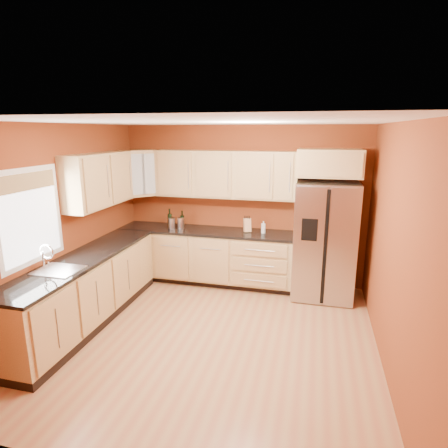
{
  "coord_description": "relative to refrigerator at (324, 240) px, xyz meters",
  "views": [
    {
      "loc": [
        1.18,
        -4.02,
        2.5
      ],
      "look_at": [
        -0.04,
        0.9,
        1.24
      ],
      "focal_mm": 30.0,
      "sensor_mm": 36.0,
      "label": 1
    }
  ],
  "objects": [
    {
      "name": "soap_dispenser",
      "position": [
        -0.95,
        0.09,
        0.13
      ],
      "size": [
        0.07,
        0.07,
        0.2
      ],
      "primitive_type": "cylinder",
      "rotation": [
        0.0,
        0.0,
        0.15
      ],
      "color": "silver",
      "rests_on": "countertop_back"
    },
    {
      "name": "base_cabinets_back",
      "position": [
        -1.9,
        0.07,
        -0.45
      ],
      "size": [
        2.9,
        0.6,
        0.88
      ],
      "primitive_type": "cube",
      "color": "#9D784C",
      "rests_on": "floor"
    },
    {
      "name": "upper_cabinets_back",
      "position": [
        -1.6,
        0.21,
        0.94
      ],
      "size": [
        2.3,
        0.33,
        0.75
      ],
      "primitive_type": "cube",
      "color": "#9D784C",
      "rests_on": "wall_back"
    },
    {
      "name": "window",
      "position": [
        -3.33,
        -2.12,
        0.66
      ],
      "size": [
        0.03,
        0.9,
        1.0
      ],
      "primitive_type": "cube",
      "color": "white",
      "rests_on": "wall_left"
    },
    {
      "name": "wine_bottle_a",
      "position": [
        -2.32,
        0.11,
        0.18
      ],
      "size": [
        0.08,
        0.08,
        0.29
      ],
      "primitive_type": null,
      "rotation": [
        0.0,
        0.0,
        0.38
      ],
      "color": "black",
      "rests_on": "countertop_back"
    },
    {
      "name": "wall_right",
      "position": [
        0.65,
        -1.62,
        0.41
      ],
      "size": [
        0.04,
        4.0,
        2.6
      ],
      "primitive_type": "cube",
      "color": "maroon",
      "rests_on": "floor"
    },
    {
      "name": "knife_block",
      "position": [
        -1.21,
        0.11,
        0.14
      ],
      "size": [
        0.14,
        0.13,
        0.22
      ],
      "primitive_type": "cube",
      "rotation": [
        0.0,
        0.0,
        0.39
      ],
      "color": "tan",
      "rests_on": "countertop_back"
    },
    {
      "name": "ceiling",
      "position": [
        -1.35,
        -1.62,
        1.71
      ],
      "size": [
        4.0,
        4.0,
        0.0
      ],
      "primitive_type": "plane",
      "color": "white",
      "rests_on": "wall_back"
    },
    {
      "name": "floor",
      "position": [
        -1.35,
        -1.62,
        -0.89
      ],
      "size": [
        4.0,
        4.0,
        0.0
      ],
      "primitive_type": "plane",
      "color": "#A76240",
      "rests_on": "ground"
    },
    {
      "name": "upper_cabinets_left",
      "position": [
        -3.19,
        -0.9,
        0.94
      ],
      "size": [
        0.33,
        1.35,
        0.75
      ],
      "primitive_type": "cube",
      "color": "#9D784C",
      "rests_on": "wall_left"
    },
    {
      "name": "canister_right",
      "position": [
        -2.47,
        0.01,
        0.12
      ],
      "size": [
        0.15,
        0.15,
        0.18
      ],
      "primitive_type": "cylinder",
      "rotation": [
        0.0,
        0.0,
        -0.42
      ],
      "color": "silver",
      "rests_on": "countertop_back"
    },
    {
      "name": "base_cabinets_left",
      "position": [
        -3.05,
        -1.62,
        -0.45
      ],
      "size": [
        0.6,
        2.8,
        0.88
      ],
      "primitive_type": "cube",
      "color": "#9D784C",
      "rests_on": "floor"
    },
    {
      "name": "wall_back",
      "position": [
        -1.35,
        0.38,
        0.41
      ],
      "size": [
        4.0,
        0.04,
        2.6
      ],
      "primitive_type": "cube",
      "color": "maroon",
      "rests_on": "floor"
    },
    {
      "name": "corner_upper_cabinet",
      "position": [
        -3.02,
        0.04,
        0.94
      ],
      "size": [
        0.67,
        0.67,
        0.75
      ],
      "primitive_type": "cube",
      "rotation": [
        0.0,
        0.0,
        0.79
      ],
      "color": "#9D784C",
      "rests_on": "wall_back"
    },
    {
      "name": "over_fridge_cabinet",
      "position": [
        0.0,
        0.07,
        1.16
      ],
      "size": [
        0.92,
        0.6,
        0.4
      ],
      "primitive_type": "cube",
      "color": "#9D784C",
      "rests_on": "wall_back"
    },
    {
      "name": "wall_left",
      "position": [
        -3.35,
        -1.62,
        0.41
      ],
      "size": [
        0.04,
        4.0,
        2.6
      ],
      "primitive_type": "cube",
      "color": "maroon",
      "rests_on": "floor"
    },
    {
      "name": "sink_faucet",
      "position": [
        -3.04,
        -2.12,
        0.18
      ],
      "size": [
        0.5,
        0.42,
        0.3
      ],
      "primitive_type": null,
      "color": "white",
      "rests_on": "countertop_left"
    },
    {
      "name": "wall_front",
      "position": [
        -1.35,
        -3.62,
        0.41
      ],
      "size": [
        4.0,
        0.04,
        2.6
      ],
      "primitive_type": "cube",
      "color": "maroon",
      "rests_on": "floor"
    },
    {
      "name": "wine_bottle_b",
      "position": [
        -2.53,
        0.08,
        0.19
      ],
      "size": [
        0.09,
        0.09,
        0.32
      ],
      "primitive_type": null,
      "rotation": [
        0.0,
        0.0,
        -0.37
      ],
      "color": "black",
      "rests_on": "countertop_back"
    },
    {
      "name": "countertop_back",
      "position": [
        -1.9,
        0.06,
        0.01
      ],
      "size": [
        2.9,
        0.62,
        0.04
      ],
      "primitive_type": "cube",
      "color": "black",
      "rests_on": "base_cabinets_back"
    },
    {
      "name": "countertop_left",
      "position": [
        -3.04,
        -1.62,
        0.01
      ],
      "size": [
        0.62,
        2.8,
        0.04
      ],
      "primitive_type": "cube",
      "color": "black",
      "rests_on": "base_cabinets_left"
    },
    {
      "name": "refrigerator",
      "position": [
        0.0,
        0.0,
        0.0
      ],
      "size": [
        0.9,
        0.75,
        1.78
      ],
      "primitive_type": "cube",
      "color": "silver",
      "rests_on": "floor"
    },
    {
      "name": "canister_left",
      "position": [
        -2.33,
        0.05,
        0.12
      ],
      "size": [
        0.13,
        0.13,
        0.18
      ],
      "primitive_type": "cylinder",
      "rotation": [
        0.0,
        0.0,
        -0.18
      ],
      "color": "silver",
      "rests_on": "countertop_back"
    }
  ]
}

